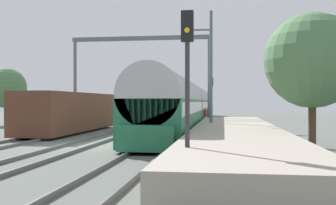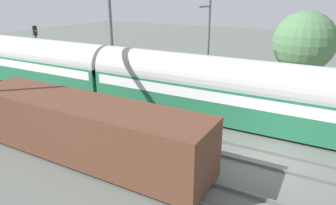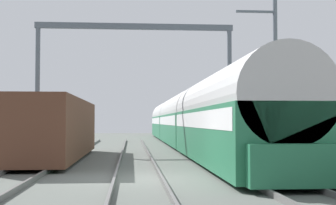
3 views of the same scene
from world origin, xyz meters
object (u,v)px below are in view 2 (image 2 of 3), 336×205
person_crossing (92,75)px  catenary_gantry (50,27)px  passenger_train (35,61)px  freight_car (82,128)px  railway_signal_far (37,44)px

person_crossing → catenary_gantry: size_ratio=0.14×
passenger_train → person_crossing: bearing=-72.8°
passenger_train → freight_car: 15.22m
person_crossing → railway_signal_far: railway_signal_far is taller
catenary_gantry → person_crossing: bearing=19.9°
railway_signal_far → catenary_gantry: (-5.80, -9.03, 2.53)m
passenger_train → railway_signal_far: (1.92, 1.92, 1.10)m
catenary_gantry → passenger_train: bearing=61.4°
passenger_train → freight_car: (-7.77, -13.08, -0.50)m
person_crossing → railway_signal_far: (0.33, 7.05, 2.04)m
catenary_gantry → railway_signal_far: bearing=57.3°
person_crossing → catenary_gantry: bearing=-25.8°
freight_car → railway_signal_far: 17.92m
freight_car → catenary_gantry: catenary_gantry is taller
freight_car → person_crossing: freight_car is taller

